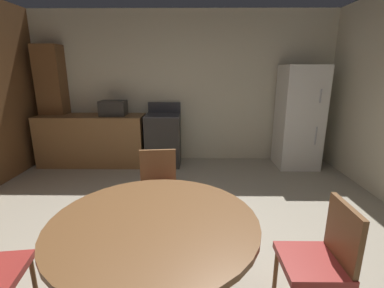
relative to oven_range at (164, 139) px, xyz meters
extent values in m
plane|color=#A89E89|center=(0.35, -2.78, -0.47)|extent=(14.00, 14.00, 0.00)
cube|color=beige|center=(0.35, 0.40, 0.88)|extent=(5.72, 0.12, 2.70)
cube|color=olive|center=(-1.28, 0.00, -0.02)|extent=(1.86, 0.60, 0.90)
cube|color=brown|center=(-1.99, 0.18, 0.58)|extent=(0.44, 0.36, 2.10)
cube|color=#2D2B28|center=(0.00, 0.00, -0.02)|extent=(0.60, 0.60, 0.90)
cube|color=#38383D|center=(0.00, 0.00, 0.44)|extent=(0.60, 0.60, 0.02)
cube|color=#38383D|center=(0.00, 0.28, 0.54)|extent=(0.60, 0.04, 0.18)
cube|color=white|center=(2.38, -0.05, 0.41)|extent=(0.68, 0.66, 1.76)
cylinder|color=#B2B2B7|center=(2.56, -0.39, 0.81)|extent=(0.02, 0.02, 0.22)
cylinder|color=#B2B2B7|center=(2.56, -0.39, 0.16)|extent=(0.02, 0.02, 0.30)
cube|color=#2D2B28|center=(-0.87, 0.00, 0.56)|extent=(0.44, 0.32, 0.26)
cylinder|color=brown|center=(0.31, -3.24, -0.11)|extent=(0.14, 0.14, 0.72)
cylinder|color=brown|center=(0.31, -3.24, 0.27)|extent=(1.33, 1.33, 0.04)
cylinder|color=brown|center=(1.17, -3.07, -0.25)|extent=(0.03, 0.03, 0.43)
cylinder|color=brown|center=(1.51, -3.07, -0.25)|extent=(0.03, 0.03, 0.43)
cube|color=#9E2D28|center=(1.34, -3.24, -0.02)|extent=(0.40, 0.40, 0.05)
cube|color=brown|center=(1.52, -3.24, 0.19)|extent=(0.04, 0.38, 0.42)
cylinder|color=brown|center=(-0.57, -3.18, -0.25)|extent=(0.03, 0.03, 0.43)
cylinder|color=brown|center=(0.38, -2.36, -0.25)|extent=(0.03, 0.03, 0.43)
cylinder|color=brown|center=(0.04, -2.40, -0.25)|extent=(0.03, 0.03, 0.43)
cylinder|color=brown|center=(0.34, -2.02, -0.25)|extent=(0.03, 0.03, 0.43)
cylinder|color=brown|center=(0.00, -2.06, -0.25)|extent=(0.03, 0.03, 0.43)
cube|color=#9E2D28|center=(0.19, -2.21, -0.02)|extent=(0.44, 0.44, 0.05)
cube|color=brown|center=(0.17, -2.03, 0.19)|extent=(0.38, 0.08, 0.42)
camera|label=1|loc=(0.57, -4.79, 1.22)|focal=25.62mm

